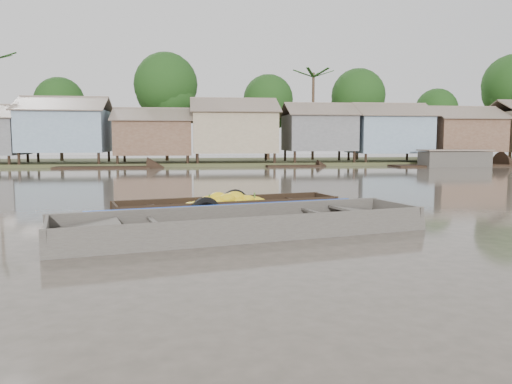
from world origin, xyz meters
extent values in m
plane|color=#474137|center=(0.00, 0.00, 0.00)|extent=(120.00, 120.00, 0.00)
cube|color=#384723|center=(0.00, 33.00, 0.00)|extent=(120.00, 12.00, 0.50)
cube|color=#7B94A9|center=(-10.50, 29.50, 2.70)|extent=(6.20, 5.20, 3.20)
cube|color=brown|center=(-10.50, 28.10, 4.75)|extent=(6.60, 3.02, 1.28)
cube|color=brown|center=(-10.50, 30.90, 4.75)|extent=(6.60, 3.02, 1.28)
cube|color=brown|center=(-3.80, 29.50, 2.20)|extent=(5.80, 4.60, 2.70)
cube|color=brown|center=(-3.80, 28.26, 4.00)|extent=(6.20, 2.67, 1.14)
cube|color=brown|center=(-3.80, 30.74, 4.00)|extent=(6.20, 2.67, 1.14)
cube|color=#9C8B6C|center=(2.50, 29.50, 2.65)|extent=(6.50, 5.30, 3.30)
cube|color=brown|center=(2.50, 28.07, 4.75)|extent=(6.90, 3.08, 1.31)
cube|color=brown|center=(2.50, 30.93, 4.75)|extent=(6.90, 3.08, 1.31)
cube|color=slate|center=(9.50, 29.50, 2.60)|extent=(5.40, 4.70, 2.90)
cube|color=brown|center=(9.50, 28.23, 4.50)|extent=(5.80, 2.73, 1.17)
cube|color=brown|center=(9.50, 30.77, 4.50)|extent=(5.80, 2.73, 1.17)
cube|color=#7B94A9|center=(15.50, 29.50, 2.50)|extent=(6.00, 5.00, 3.10)
cube|color=brown|center=(15.50, 28.15, 4.50)|extent=(6.40, 2.90, 1.24)
cube|color=brown|center=(15.50, 30.85, 4.50)|extent=(6.40, 2.90, 1.24)
cube|color=brown|center=(22.00, 29.50, 2.45)|extent=(5.70, 4.90, 2.80)
cube|color=brown|center=(22.00, 28.18, 4.30)|extent=(6.10, 2.85, 1.21)
cube|color=brown|center=(22.00, 30.82, 4.30)|extent=(6.10, 2.85, 1.21)
cylinder|color=#473323|center=(-12.00, 34.00, 2.45)|extent=(0.28, 0.28, 4.90)
sphere|color=#193A12|center=(-12.00, 34.00, 5.25)|extent=(4.20, 4.20, 4.20)
cylinder|color=#473323|center=(-3.00, 33.00, 3.15)|extent=(0.28, 0.28, 6.30)
sphere|color=#193A12|center=(-3.00, 33.00, 6.75)|extent=(5.40, 5.40, 5.40)
cylinder|color=#473323|center=(6.00, 34.00, 2.62)|extent=(0.28, 0.28, 5.25)
sphere|color=#193A12|center=(6.00, 34.00, 5.62)|extent=(4.50, 4.50, 4.50)
cylinder|color=#473323|center=(14.00, 33.00, 2.80)|extent=(0.28, 0.28, 5.60)
sphere|color=#193A12|center=(14.00, 33.00, 6.00)|extent=(4.80, 4.80, 4.80)
cylinder|color=#473323|center=(22.00, 34.00, 2.27)|extent=(0.28, 0.28, 4.55)
sphere|color=#193A12|center=(22.00, 34.00, 4.88)|extent=(3.90, 3.90, 3.90)
cylinder|color=#473323|center=(29.00, 33.00, 3.32)|extent=(0.28, 0.28, 6.65)
cylinder|color=#473323|center=(10.00, 33.50, 4.00)|extent=(0.24, 0.24, 8.00)
cube|color=black|center=(0.12, 2.72, -0.08)|extent=(6.12, 2.61, 0.08)
cube|color=black|center=(-0.05, 3.36, 0.16)|extent=(6.00, 1.68, 0.57)
cube|color=black|center=(0.28, 2.09, 0.16)|extent=(6.00, 1.68, 0.57)
cube|color=black|center=(3.03, 3.47, 0.16)|extent=(0.39, 1.31, 0.54)
cube|color=black|center=(2.53, 3.34, 0.23)|extent=(1.30, 1.38, 0.21)
cube|color=black|center=(-2.80, 1.98, 0.16)|extent=(0.39, 1.31, 0.54)
cube|color=black|center=(-2.29, 2.10, 0.23)|extent=(1.30, 1.38, 0.21)
cube|color=black|center=(-1.28, 2.36, 0.28)|extent=(0.42, 1.27, 0.05)
cube|color=black|center=(1.51, 3.08, 0.28)|extent=(0.42, 1.27, 0.05)
ellipsoid|color=yellow|center=(0.06, 2.54, 0.45)|extent=(0.53, 0.43, 0.29)
ellipsoid|color=yellow|center=(-0.72, 2.14, 0.16)|extent=(0.45, 0.36, 0.24)
ellipsoid|color=yellow|center=(-0.56, 2.22, 0.22)|extent=(0.55, 0.45, 0.30)
ellipsoid|color=yellow|center=(0.31, 2.40, 0.23)|extent=(0.45, 0.37, 0.24)
ellipsoid|color=yellow|center=(-0.76, 2.45, 0.27)|extent=(0.56, 0.45, 0.30)
ellipsoid|color=yellow|center=(-0.85, 2.42, 0.18)|extent=(0.44, 0.35, 0.23)
ellipsoid|color=yellow|center=(-0.17, 2.70, 0.49)|extent=(0.53, 0.43, 0.29)
ellipsoid|color=yellow|center=(-0.58, 2.61, 0.36)|extent=(0.48, 0.39, 0.26)
ellipsoid|color=yellow|center=(0.29, 2.73, 0.49)|extent=(0.57, 0.46, 0.31)
ellipsoid|color=yellow|center=(-0.51, 2.33, 0.27)|extent=(0.50, 0.40, 0.27)
ellipsoid|color=yellow|center=(-0.16, 2.80, 0.37)|extent=(0.50, 0.40, 0.27)
ellipsoid|color=yellow|center=(-0.11, 2.88, 0.35)|extent=(0.50, 0.40, 0.27)
ellipsoid|color=yellow|center=(0.95, 2.78, 0.31)|extent=(0.52, 0.42, 0.28)
ellipsoid|color=yellow|center=(0.29, 3.15, 0.27)|extent=(0.48, 0.39, 0.26)
ellipsoid|color=yellow|center=(0.35, 2.58, 0.34)|extent=(0.49, 0.39, 0.26)
ellipsoid|color=yellow|center=(-0.44, 2.64, 0.39)|extent=(0.56, 0.45, 0.30)
ellipsoid|color=yellow|center=(1.22, 2.62, 0.20)|extent=(0.47, 0.38, 0.25)
ellipsoid|color=yellow|center=(-0.89, 2.61, 0.25)|extent=(0.51, 0.41, 0.28)
ellipsoid|color=yellow|center=(0.22, 2.63, 0.39)|extent=(0.50, 0.40, 0.27)
ellipsoid|color=yellow|center=(0.90, 3.16, 0.29)|extent=(0.55, 0.44, 0.30)
ellipsoid|color=yellow|center=(0.51, 2.76, 0.40)|extent=(0.52, 0.42, 0.28)
ellipsoid|color=yellow|center=(-0.09, 2.58, 0.39)|extent=(0.52, 0.42, 0.28)
ellipsoid|color=yellow|center=(-0.26, 2.95, 0.36)|extent=(0.44, 0.36, 0.24)
ellipsoid|color=yellow|center=(-0.11, 2.94, 0.31)|extent=(0.46, 0.37, 0.25)
ellipsoid|color=yellow|center=(0.12, 2.82, 0.46)|extent=(0.43, 0.35, 0.23)
ellipsoid|color=yellow|center=(0.03, 2.84, 0.38)|extent=(0.53, 0.43, 0.29)
ellipsoid|color=yellow|center=(0.33, 3.20, 0.26)|extent=(0.47, 0.38, 0.25)
ellipsoid|color=yellow|center=(-0.51, 2.23, 0.20)|extent=(0.54, 0.44, 0.29)
ellipsoid|color=yellow|center=(0.72, 3.19, 0.24)|extent=(0.49, 0.39, 0.26)
ellipsoid|color=yellow|center=(-0.62, 2.32, 0.27)|extent=(0.56, 0.45, 0.30)
ellipsoid|color=yellow|center=(0.64, 2.68, 0.42)|extent=(0.44, 0.35, 0.24)
ellipsoid|color=yellow|center=(-0.18, 2.35, 0.34)|extent=(0.43, 0.35, 0.23)
cylinder|color=#3F6626|center=(-0.41, 2.59, 0.48)|extent=(0.04, 0.04, 0.20)
cylinder|color=#3F6626|center=(0.33, 2.78, 0.48)|extent=(0.04, 0.04, 0.20)
cylinder|color=#3F6626|center=(0.86, 2.91, 0.48)|extent=(0.04, 0.04, 0.20)
torus|color=black|center=(0.35, 3.55, 0.19)|extent=(0.88, 0.40, 0.86)
torus|color=black|center=(-0.55, 1.79, 0.19)|extent=(0.87, 0.40, 0.85)
cube|color=#443E39|center=(0.23, -0.13, -0.08)|extent=(8.10, 3.55, 0.08)
cube|color=#443E39|center=(0.00, 0.81, 0.20)|extent=(7.91, 2.10, 0.65)
cube|color=#443E39|center=(0.46, -1.07, 0.20)|extent=(7.91, 2.10, 0.65)
cube|color=#443E39|center=(4.08, 0.81, 0.20)|extent=(0.53, 1.93, 0.61)
cube|color=#443E39|center=(3.41, 0.65, 0.28)|extent=(1.74, 1.98, 0.25)
cube|color=#443E39|center=(-3.62, -1.08, 0.20)|extent=(0.53, 1.93, 0.61)
cube|color=#443E39|center=(-2.95, -0.91, 0.28)|extent=(1.74, 1.98, 0.25)
cube|color=#443E39|center=(-1.61, -0.58, 0.33)|extent=(0.55, 1.87, 0.05)
cube|color=#443E39|center=(2.07, 0.32, 0.33)|extent=(0.55, 1.87, 0.05)
cube|color=#665E54|center=(0.23, -0.13, -0.03)|extent=(6.23, 2.94, 0.02)
cube|color=#1036A0|center=(-0.02, 0.87, 0.45)|extent=(6.38, 1.65, 0.16)
torus|color=olive|center=(3.29, 0.29, 0.00)|extent=(0.45, 0.45, 0.06)
torus|color=olive|center=(3.29, 0.29, 0.04)|extent=(0.37, 0.37, 0.06)
cube|color=black|center=(6.78, 26.35, -0.05)|extent=(4.22, 1.25, 0.35)
cube|color=black|center=(19.05, 25.63, -0.05)|extent=(9.70, 2.85, 0.35)
cube|color=black|center=(-7.21, 26.07, -0.05)|extent=(6.88, 1.71, 0.35)
cube|color=black|center=(19.00, 25.00, 0.55)|extent=(5.00, 2.00, 1.20)
camera|label=1|loc=(-0.86, -10.80, 2.05)|focal=35.00mm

